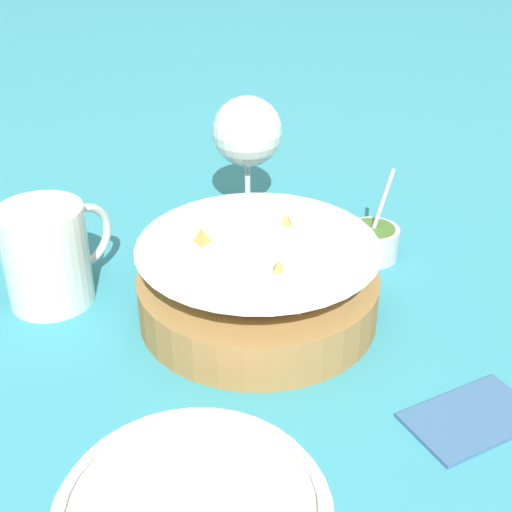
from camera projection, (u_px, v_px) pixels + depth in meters
ground_plane at (266, 309)px, 0.75m from camera, size 4.00×4.00×0.00m
food_basket at (255, 283)px, 0.72m from camera, size 0.25×0.25×0.10m
sauce_cup at (372, 241)px, 0.83m from camera, size 0.07×0.06×0.10m
wine_glass at (247, 135)px, 0.87m from camera, size 0.09×0.09×0.16m
beer_mug at (48, 259)px, 0.74m from camera, size 0.13×0.09×0.11m
side_plate at (192, 507)px, 0.52m from camera, size 0.21×0.21×0.01m
napkin at (472, 416)px, 0.61m from camera, size 0.13×0.10×0.01m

